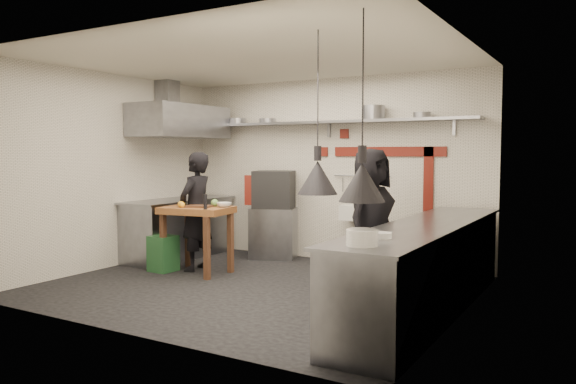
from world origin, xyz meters
The scene contains 47 objects.
floor centered at (0.00, 0.00, 0.00)m, with size 5.00×5.00×0.00m, color black.
ceiling centered at (0.00, 0.00, 2.80)m, with size 5.00×5.00×0.00m, color silver.
wall_back centered at (0.00, 2.10, 1.40)m, with size 5.00×0.04×2.80m, color silver.
wall_front centered at (0.00, -2.10, 1.40)m, with size 5.00×0.04×2.80m, color silver.
wall_left centered at (-2.50, 0.00, 1.40)m, with size 0.04×4.20×2.80m, color silver.
wall_right centered at (2.50, 0.00, 1.40)m, with size 0.04×4.20×2.80m, color silver.
red_band_horiz centered at (0.95, 2.08, 1.68)m, with size 1.70×0.02×0.14m, color maroon.
red_band_vert centered at (1.55, 2.08, 1.20)m, with size 0.14×0.02×1.10m, color maroon.
red_tile_a centered at (0.25, 2.08, 1.95)m, with size 0.14×0.02×0.14m, color maroon.
red_tile_b centered at (-0.10, 2.08, 1.68)m, with size 0.14×0.02×0.14m, color maroon.
back_shelf centered at (0.00, 1.92, 2.12)m, with size 4.60×0.34×0.04m, color slate.
shelf_bracket_left centered at (-1.90, 2.07, 2.02)m, with size 0.04×0.06×0.24m, color slate.
shelf_bracket_mid centered at (0.00, 2.07, 2.02)m, with size 0.04×0.06×0.24m, color slate.
shelf_bracket_right centered at (1.90, 2.07, 2.02)m, with size 0.04×0.06×0.24m, color slate.
pan_far_left centered at (-1.61, 1.92, 2.19)m, with size 0.27×0.27×0.09m, color slate.
pan_mid_left centered at (-1.03, 1.92, 2.18)m, with size 0.26×0.26×0.07m, color slate.
stock_pot centered at (0.78, 1.92, 2.24)m, with size 0.33×0.33×0.20m, color slate.
pan_right centered at (1.49, 1.92, 2.18)m, with size 0.23×0.23×0.08m, color slate.
oven_stand centered at (-0.84, 1.82, 0.40)m, with size 0.70×0.63×0.80m, color slate.
combi_oven centered at (-0.80, 1.76, 1.09)m, with size 0.60×0.56×0.58m, color black.
oven_door centered at (-0.84, 1.46, 1.09)m, with size 0.55×0.03×0.46m, color maroon.
oven_glass centered at (-0.86, 1.49, 1.09)m, with size 0.34×0.02×0.34m, color black.
hand_sink centered at (0.55, 1.92, 0.78)m, with size 0.46×0.34×0.22m, color silver.
sink_tap centered at (0.55, 1.92, 0.96)m, with size 0.03×0.03×0.14m, color slate.
sink_drain centered at (0.55, 1.88, 0.34)m, with size 0.06×0.06×0.66m, color slate.
utensil_rail centered at (0.55, 2.06, 1.32)m, with size 0.02×0.02×0.90m, color slate.
counter_right centered at (2.15, 0.00, 0.45)m, with size 0.70×3.80×0.90m, color slate.
counter_right_top centered at (2.15, 0.00, 0.92)m, with size 0.76×3.90×0.03m, color slate.
plate_stack centered at (2.12, -1.64, 1.00)m, with size 0.25×0.25×0.13m, color silver.
small_bowl_right centered at (2.10, -1.19, 0.96)m, with size 0.20×0.20×0.05m, color silver.
counter_left centered at (-2.15, 1.05, 0.45)m, with size 0.70×1.90×0.90m, color slate.
counter_left_top centered at (-2.15, 1.05, 0.92)m, with size 0.76×2.00×0.03m, color slate.
extractor_hood centered at (-2.10, 1.05, 2.15)m, with size 0.78×1.60×0.50m, color slate.
hood_duct centered at (-2.35, 1.05, 2.55)m, with size 0.28×0.28×0.50m, color slate.
green_bin centered at (-1.63, 0.13, 0.25)m, with size 0.33×0.33×0.50m, color #1F5028.
prep_table centered at (-1.14, 0.28, 0.46)m, with size 0.92×0.64×0.92m, color brown, non-canonical shape.
cutting_board centered at (-1.08, 0.26, 0.93)m, with size 0.34×0.24×0.03m, color #4F2F1E.
pepper_mill centered at (-0.81, 0.06, 1.02)m, with size 0.05×0.05×0.20m, color black.
lemon_a centered at (-1.29, 0.13, 0.96)m, with size 0.09×0.09×0.09m, color #F5A41C.
lemon_b centered at (-1.24, 0.09, 0.96)m, with size 0.08×0.08×0.08m, color #F5A41C.
veg_ball centered at (-0.96, 0.45, 0.97)m, with size 0.10×0.10×0.10m, color #669645.
steel_tray centered at (-1.35, 0.40, 0.94)m, with size 0.18×0.12×0.03m, color slate.
bowl centered at (-0.79, 0.44, 0.95)m, with size 0.20×0.20×0.06m, color silver.
heat_lamp_near centered at (1.40, -1.01, 2.04)m, with size 0.38×0.38×1.53m, color black, non-canonical shape.
heat_lamp_far centered at (2.07, -1.52, 2.03)m, with size 0.38×0.38×1.53m, color black, non-canonical shape.
chef_left centered at (-1.28, 0.43, 0.84)m, with size 0.61×0.40×1.67m, color black.
chef_right centered at (1.26, 0.65, 0.86)m, with size 0.84×0.54×1.71m, color black.
Camera 1 is at (3.83, -5.70, 1.66)m, focal length 35.00 mm.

